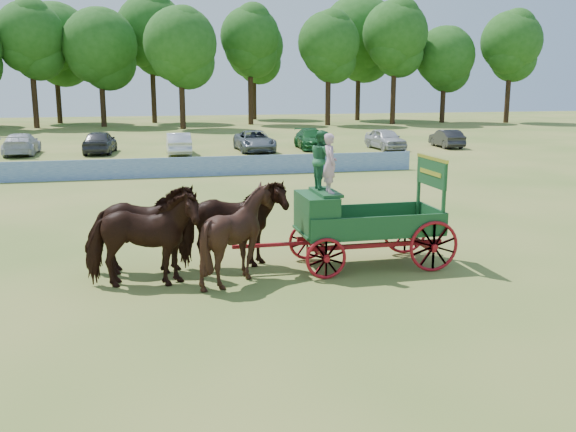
{
  "coord_description": "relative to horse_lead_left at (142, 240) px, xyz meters",
  "views": [
    {
      "loc": [
        -3.19,
        -16.37,
        5.04
      ],
      "look_at": [
        0.82,
        0.87,
        1.3
      ],
      "focal_mm": 40.0,
      "sensor_mm": 36.0,
      "label": 1
    }
  ],
  "objects": [
    {
      "name": "horse_lead_right",
      "position": [
        0.0,
        1.1,
        0.0
      ],
      "size": [
        3.01,
        1.6,
        2.44
      ],
      "primitive_type": "imported",
      "rotation": [
        0.0,
        0.0,
        1.47
      ],
      "color": "black",
      "rests_on": "ground"
    },
    {
      "name": "horse_lead_left",
      "position": [
        0.0,
        0.0,
        0.0
      ],
      "size": [
        3.01,
        1.62,
        2.44
      ],
      "primitive_type": "imported",
      "rotation": [
        0.0,
        0.0,
        1.46
      ],
      "color": "black",
      "rests_on": "ground"
    },
    {
      "name": "sponsor_banner",
      "position": [
        2.23,
        18.68,
        -0.69
      ],
      "size": [
        26.0,
        0.08,
        1.05
      ],
      "primitive_type": "cube",
      "color": "#1C4898",
      "rests_on": "ground"
    },
    {
      "name": "horse_wheel_left",
      "position": [
        2.4,
        0.0,
        0.0
      ],
      "size": [
        2.22,
        1.97,
        2.44
      ],
      "primitive_type": "imported",
      "rotation": [
        0.0,
        0.0,
        1.57
      ],
      "color": "black",
      "rests_on": "ground"
    },
    {
      "name": "treeline",
      "position": [
        -1.39,
        60.57,
        8.4
      ],
      "size": [
        91.89,
        23.09,
        15.71
      ],
      "color": "#382314",
      "rests_on": "ground"
    },
    {
      "name": "farm_dray",
      "position": [
        5.35,
        0.58,
        0.44
      ],
      "size": [
        6.0,
        2.0,
        3.75
      ],
      "color": "maroon",
      "rests_on": "ground"
    },
    {
      "name": "parked_cars",
      "position": [
        -0.94,
        30.7,
        -0.46
      ],
      "size": [
        47.93,
        7.14,
        1.64
      ],
      "color": "silver",
      "rests_on": "ground"
    },
    {
      "name": "ground",
      "position": [
        3.23,
        0.68,
        -1.22
      ],
      "size": [
        160.0,
        160.0,
        0.0
      ],
      "primitive_type": "plane",
      "color": "olive",
      "rests_on": "ground"
    },
    {
      "name": "horse_wheel_right",
      "position": [
        2.4,
        1.1,
        0.0
      ],
      "size": [
        2.91,
        1.38,
        2.44
      ],
      "primitive_type": "imported",
      "rotation": [
        0.0,
        0.0,
        1.59
      ],
      "color": "black",
      "rests_on": "ground"
    }
  ]
}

